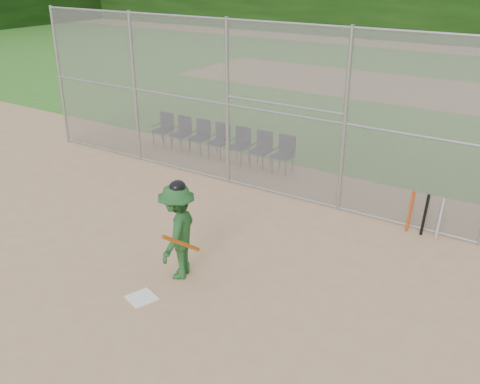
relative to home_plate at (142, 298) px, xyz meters
The scene contains 14 objects.
ground 0.32m from the home_plate, ahead, with size 100.00×100.00×0.00m, color tan.
grass_strip 17.99m from the home_plate, 88.98° to the left, with size 100.00×100.00×0.00m, color #326E21.
dirt_patch_far 17.99m from the home_plate, 88.98° to the left, with size 24.00×24.00×0.00m, color tan.
backstop_fence 5.41m from the home_plate, 86.32° to the left, with size 16.09×0.09×4.00m.
home_plate is the anchor object (origin of this frame).
batter_at_plate 1.26m from the home_plate, 85.26° to the left, with size 1.01×1.40×1.83m.
spare_bats 5.88m from the home_plate, 56.51° to the left, with size 0.66×0.30×0.84m.
chair_0 8.08m from the home_plate, 128.19° to the left, with size 0.54×0.52×0.96m, color #0F1239, non-canonical shape.
chair_1 7.67m from the home_plate, 124.14° to the left, with size 0.54×0.52×0.96m, color #0F1239, non-canonical shape.
chair_2 7.31m from the home_plate, 119.67° to the left, with size 0.54×0.52×0.96m, color #0F1239, non-canonical shape.
chair_3 7.00m from the home_plate, 114.76° to the left, with size 0.54×0.52×0.96m, color #0F1239, non-canonical shape.
chair_4 6.74m from the home_plate, 109.43° to the left, with size 0.54×0.52×0.96m, color #0F1239, non-canonical shape.
chair_5 6.54m from the home_plate, 103.73° to the left, with size 0.54×0.52×0.96m, color #0F1239, non-canonical shape.
chair_6 6.41m from the home_plate, 97.74° to the left, with size 0.54×0.52×0.96m, color #0F1239, non-canonical shape.
Camera 1 is at (5.12, -5.31, 5.16)m, focal length 40.00 mm.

